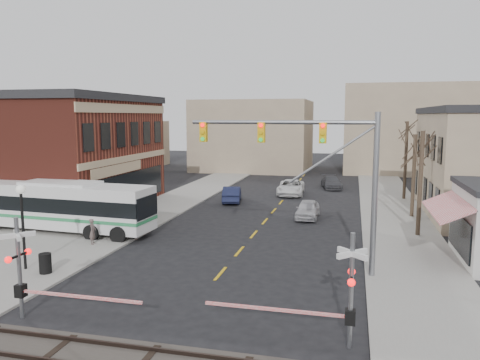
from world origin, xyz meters
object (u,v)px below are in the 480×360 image
Objects in this scene: car_b at (232,194)px; pedestrian_near at (93,231)px; rr_crossing_east at (338,291)px; car_d at (331,182)px; transit_bus at (62,205)px; street_lamp at (22,209)px; car_c at (291,187)px; pedestrian_far at (94,223)px; car_a at (308,209)px; traffic_signal_mast at (320,160)px; trash_bin at (45,263)px; rr_crossing_west at (29,270)px.

pedestrian_near reaches higher than car_b.
car_d is at bearing 92.95° from rr_crossing_east.
street_lamp reaches higher than transit_bus.
transit_bus is 2.41× the size of car_c.
rr_crossing_east is 3.61× the size of pedestrian_far.
car_c is 3.46× the size of pedestrian_far.
car_a is 2.62× the size of pedestrian_near.
car_a is 2.61× the size of pedestrian_far.
car_b is 7.02m from car_c.
street_lamp reaches higher than pedestrian_near.
traffic_signal_mast is 2.27× the size of car_a.
car_c is at bearing -143.58° from car_b.
street_lamp is at bearing -146.33° from pedestrian_far.
car_d reaches higher than trash_bin.
trash_bin is (-2.65, 4.49, -1.36)m from rr_crossing_west.
car_d is at bearing 86.94° from car_a.
transit_bus is at bearing -151.00° from car_a.
rr_crossing_east is 16.24m from street_lamp.
car_b reaches higher than car_d.
car_d is (9.74, 36.27, -1.30)m from rr_crossing_west.
street_lamp is 34.43m from car_d.
street_lamp is at bearing -167.82° from traffic_signal_mast.
trash_bin is at bearing 120.52° from rr_crossing_west.
street_lamp is 5.54m from pedestrian_near.
pedestrian_near reaches higher than car_c.
traffic_signal_mast is at bearing -74.25° from pedestrian_far.
traffic_signal_mast is 13.60m from rr_crossing_west.
trash_bin is at bearing -111.02° from car_c.
rr_crossing_east is at bearing 2.76° from rr_crossing_west.
street_lamp is at bearing -127.82° from car_a.
pedestrian_far reaches higher than car_c.
street_lamp is at bearing 164.76° from rr_crossing_east.
traffic_signal_mast is at bearing 14.77° from trash_bin.
street_lamp is (-14.45, -3.12, -2.51)m from traffic_signal_mast.
traffic_signal_mast reaches higher than transit_bus.
rr_crossing_west is 1.27× the size of car_b.
rr_crossing_west is at bearing -60.41° from transit_bus.
transit_bus is at bearing 112.33° from pedestrian_far.
rr_crossing_east is 31.04m from car_c.
car_a is 15.72m from pedestrian_far.
transit_bus reaches higher than car_b.
rr_crossing_west reaches higher than car_a.
rr_crossing_west is 6.41m from street_lamp.
trash_bin is 27.95m from car_c.
pedestrian_near is (3.77, -2.52, -0.96)m from transit_bus.
car_c reaches higher than car_d.
pedestrian_near reaches higher than car_d.
pedestrian_far is at bearing -8.51° from transit_bus.
car_c is at bearing -136.91° from car_d.
traffic_signal_mast is (17.39, -4.38, 3.84)m from transit_bus.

